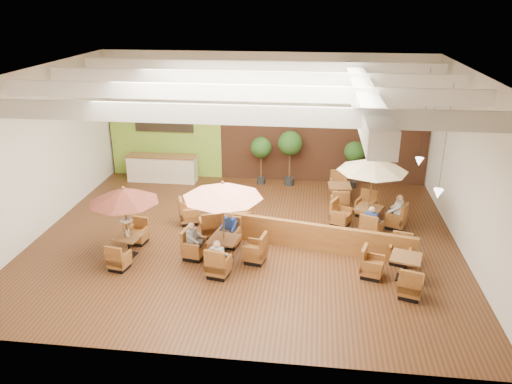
# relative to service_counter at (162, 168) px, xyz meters

# --- Properties ---
(room) EXTENTS (14.04, 14.00, 5.52)m
(room) POSITION_rel_service_counter_xyz_m (4.65, -3.88, 3.05)
(room) COLOR #381E0F
(room) RESTS_ON ground
(service_counter) EXTENTS (3.00, 0.75, 1.18)m
(service_counter) POSITION_rel_service_counter_xyz_m (0.00, 0.00, 0.00)
(service_counter) COLOR beige
(service_counter) RESTS_ON ground
(booth_divider) EXTENTS (6.38, 1.48, 0.90)m
(booth_divider) POSITION_rel_service_counter_xyz_m (6.65, -5.61, -0.14)
(booth_divider) COLOR brown
(booth_divider) RESTS_ON ground
(table_0) EXTENTS (2.15, 2.35, 2.34)m
(table_0) POSITION_rel_service_counter_xyz_m (0.93, -6.71, 1.19)
(table_0) COLOR brown
(table_0) RESTS_ON ground
(table_1) EXTENTS (2.64, 2.64, 2.62)m
(table_1) POSITION_rel_service_counter_xyz_m (3.96, -6.66, 1.20)
(table_1) COLOR brown
(table_1) RESTS_ON ground
(table_2) EXTENTS (2.74, 2.74, 2.62)m
(table_2) POSITION_rel_service_counter_xyz_m (8.57, -3.71, 1.20)
(table_2) COLOR brown
(table_2) RESTS_ON ground
(table_3) EXTENTS (2.77, 2.77, 1.55)m
(table_3) POSITION_rel_service_counter_xyz_m (3.21, -4.20, -0.15)
(table_3) COLOR brown
(table_3) RESTS_ON ground
(table_4) EXTENTS (1.82, 2.61, 0.93)m
(table_4) POSITION_rel_service_counter_xyz_m (9.05, -7.11, -0.24)
(table_4) COLOR brown
(table_4) RESTS_ON ground
(table_5) EXTENTS (0.91, 2.58, 0.96)m
(table_5) POSITION_rel_service_counter_xyz_m (7.63, -1.63, -0.22)
(table_5) COLOR brown
(table_5) RESTS_ON ground
(topiary_0) EXTENTS (0.89, 0.89, 2.08)m
(topiary_0) POSITION_rel_service_counter_xyz_m (4.34, 0.20, 0.96)
(topiary_0) COLOR black
(topiary_0) RESTS_ON ground
(topiary_1) EXTENTS (1.02, 1.02, 2.38)m
(topiary_1) POSITION_rel_service_counter_xyz_m (5.57, 0.20, 1.19)
(topiary_1) COLOR black
(topiary_1) RESTS_ON ground
(topiary_2) EXTENTS (0.87, 0.87, 2.01)m
(topiary_2) POSITION_rel_service_counter_xyz_m (8.25, 0.20, 0.92)
(topiary_2) COLOR black
(topiary_2) RESTS_ON ground
(diner_0) EXTENTS (0.39, 0.35, 0.72)m
(diner_0) POSITION_rel_service_counter_xyz_m (3.96, -7.61, 0.15)
(diner_0) COLOR silver
(diner_0) RESTS_ON ground
(diner_1) EXTENTS (0.41, 0.37, 0.74)m
(diner_1) POSITION_rel_service_counter_xyz_m (3.96, -5.70, 0.15)
(diner_1) COLOR #234198
(diner_1) RESTS_ON ground
(diner_2) EXTENTS (0.32, 0.39, 0.75)m
(diner_2) POSITION_rel_service_counter_xyz_m (3.00, -6.66, 0.16)
(diner_2) COLOR gray
(diner_2) RESTS_ON ground
(diner_3) EXTENTS (0.42, 0.40, 0.75)m
(diner_3) POSITION_rel_service_counter_xyz_m (8.57, -4.66, 0.16)
(diner_3) COLOR #234198
(diner_3) RESTS_ON ground
(diner_4) EXTENTS (0.42, 0.45, 0.82)m
(diner_4) POSITION_rel_service_counter_xyz_m (9.53, -3.71, 0.18)
(diner_4) COLOR silver
(diner_4) RESTS_ON ground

